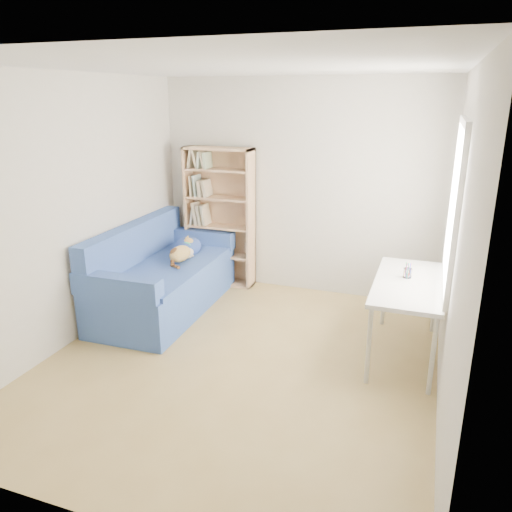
{
  "coord_description": "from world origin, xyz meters",
  "views": [
    {
      "loc": [
        1.54,
        -3.87,
        2.39
      ],
      "look_at": [
        -0.06,
        0.6,
        0.85
      ],
      "focal_mm": 35.0,
      "sensor_mm": 36.0,
      "label": 1
    }
  ],
  "objects": [
    {
      "name": "room_shell",
      "position": [
        0.1,
        0.03,
        1.64
      ],
      "size": [
        3.54,
        4.04,
        2.62
      ],
      "color": "silver",
      "rests_on": "ground"
    },
    {
      "name": "bookshelf",
      "position": [
        -1.0,
        1.85,
        0.82
      ],
      "size": [
        0.89,
        0.28,
        1.77
      ],
      "color": "tan",
      "rests_on": "ground"
    },
    {
      "name": "sofa",
      "position": [
        -1.3,
        0.85,
        0.37
      ],
      "size": [
        1.0,
        2.02,
        0.99
      ],
      "rotation": [
        0.0,
        0.0,
        0.02
      ],
      "color": "navy",
      "rests_on": "ground"
    },
    {
      "name": "ground",
      "position": [
        0.0,
        0.0,
        0.0
      ],
      "size": [
        4.0,
        4.0,
        0.0
      ],
      "primitive_type": "plane",
      "color": "#9B7F46",
      "rests_on": "ground"
    },
    {
      "name": "desk",
      "position": [
        1.42,
        0.64,
        0.68
      ],
      "size": [
        0.62,
        1.34,
        0.75
      ],
      "color": "silver",
      "rests_on": "ground"
    },
    {
      "name": "pen_cup",
      "position": [
        1.4,
        0.75,
        0.81
      ],
      "size": [
        0.08,
        0.08,
        0.15
      ],
      "color": "white",
      "rests_on": "desk"
    }
  ]
}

